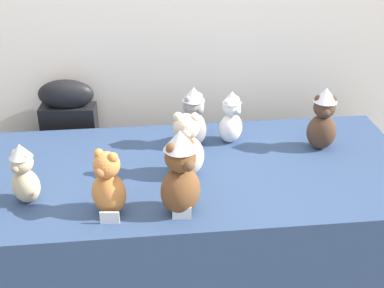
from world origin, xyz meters
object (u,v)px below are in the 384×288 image
instrument_case (74,164)px  teddy_bear_cocoa (323,120)px  teddy_bear_snow (231,118)px  teddy_bear_cream (186,147)px  display_table (192,240)px  teddy_bear_ginger (108,185)px  teddy_bear_chestnut (180,174)px  teddy_bear_ash (194,118)px  teddy_bear_sand (24,174)px

instrument_case → teddy_bear_cocoa: bearing=-15.4°
teddy_bear_snow → teddy_bear_cream: teddy_bear_cream is taller
teddy_bear_cream → display_table: bearing=68.8°
teddy_bear_ginger → instrument_case: bearing=138.2°
display_table → teddy_bear_chestnut: (-0.08, -0.31, 0.54)m
teddy_bear_cocoa → teddy_bear_ash: (-0.57, 0.09, -0.00)m
display_table → teddy_bear_sand: size_ratio=7.72×
teddy_bear_ginger → teddy_bear_sand: bearing=-165.7°
teddy_bear_ginger → teddy_bear_cocoa: teddy_bear_cocoa is taller
teddy_bear_sand → teddy_bear_ginger: bearing=13.1°
teddy_bear_cocoa → teddy_bear_chestnut: bearing=-137.6°
teddy_bear_sand → teddy_bear_ginger: teddy_bear_ginger is taller
teddy_bear_ginger → teddy_bear_chestnut: 0.27m
teddy_bear_ginger → teddy_bear_ash: bearing=86.4°
teddy_bear_ash → teddy_bear_cocoa: bearing=-41.4°
instrument_case → teddy_bear_cocoa: teddy_bear_cocoa is taller
teddy_bear_cream → teddy_bear_ash: teddy_bear_ash is taller
teddy_bear_ash → teddy_bear_chestnut: bearing=-133.9°
teddy_bear_cream → teddy_bear_cocoa: (0.63, 0.17, 0.01)m
display_table → teddy_bear_cocoa: (0.60, 0.13, 0.52)m
display_table → teddy_bear_cream: 0.51m
teddy_bear_ash → display_table: bearing=-130.7°
teddy_bear_snow → teddy_bear_cocoa: 0.41m
teddy_bear_sand → teddy_bear_cream: 0.64m
teddy_bear_cream → teddy_bear_chestnut: size_ratio=0.84×
teddy_bear_chestnut → teddy_bear_ash: 0.54m
teddy_bear_chestnut → teddy_bear_cocoa: 0.81m
instrument_case → teddy_bear_chestnut: size_ratio=2.86×
display_table → teddy_bear_chestnut: 0.63m
teddy_bear_sand → teddy_bear_ash: 0.79m
teddy_bear_cream → teddy_bear_ash: 0.27m
teddy_bear_snow → teddy_bear_chestnut: teddy_bear_chestnut is taller
teddy_bear_sand → teddy_bear_cocoa: 1.29m
display_table → teddy_bear_snow: size_ratio=7.58×
instrument_case → teddy_bear_snow: teddy_bear_snow is taller
teddy_bear_cocoa → teddy_bear_ash: teddy_bear_cocoa is taller
teddy_bear_cocoa → teddy_bear_cream: bearing=-155.2°
instrument_case → teddy_bear_cream: bearing=-43.2°
teddy_bear_snow → teddy_bear_ginger: teddy_bear_ginger is taller
teddy_bear_chestnut → teddy_bear_cocoa: bearing=3.5°
teddy_bear_cream → teddy_bear_ginger: 0.39m
teddy_bear_ginger → teddy_bear_cream: bearing=70.4°
teddy_bear_snow → teddy_bear_chestnut: 0.61m
display_table → teddy_bear_snow: bearing=48.4°
teddy_bear_chestnut → teddy_bear_sand: bearing=137.6°
teddy_bear_snow → teddy_bear_ash: teddy_bear_ash is taller
instrument_case → teddy_bear_sand: bearing=-90.7°
instrument_case → teddy_bear_cocoa: 1.32m
instrument_case → teddy_bear_ash: 0.81m
teddy_bear_chestnut → teddy_bear_ginger: bearing=144.6°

